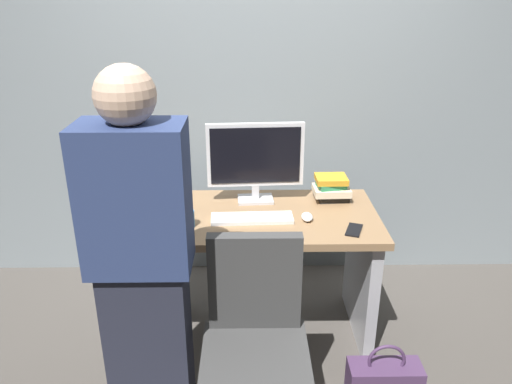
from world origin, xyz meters
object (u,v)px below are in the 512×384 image
desk (256,253)px  cell_phone (354,230)px  person_at_desk (142,268)px  cup_by_monitor (180,198)px  book_stack (332,188)px  monitor (255,158)px  cup_near_keyboard (187,219)px  mouse (307,217)px  office_chair (255,358)px  keyboard (252,218)px

desk → cell_phone: 0.58m
person_at_desk → cell_phone: person_at_desk is taller
cup_by_monitor → book_stack: size_ratio=0.42×
person_at_desk → monitor: size_ratio=3.03×
cup_near_keyboard → cup_by_monitor: 0.28m
cup_by_monitor → cell_phone: cup_by_monitor is taller
mouse → book_stack: book_stack is taller
office_chair → cell_phone: bearing=47.9°
monitor → cup_near_keyboard: monitor is taller
person_at_desk → keyboard: bearing=55.5°
office_chair → cup_near_keyboard: office_chair is taller
office_chair → person_at_desk: bearing=173.8°
cup_near_keyboard → cup_by_monitor: bearing=104.0°
person_at_desk → book_stack: bearing=45.4°
keyboard → cell_phone: (0.51, -0.13, -0.01)m
desk → keyboard: (-0.02, -0.07, 0.25)m
cup_by_monitor → cell_phone: 0.97m
desk → office_chair: size_ratio=1.41×
desk → keyboard: size_ratio=3.07×
mouse → cup_by_monitor: size_ratio=1.12×
mouse → keyboard: bearing=179.7°
monitor → cell_phone: monitor is taller
keyboard → mouse: mouse is taller
office_chair → mouse: size_ratio=9.40×
keyboard → desk: bearing=71.7°
desk → cup_near_keyboard: 0.47m
desk → cup_by_monitor: (-0.42, 0.13, 0.28)m
mouse → book_stack: 0.32m
desk → office_chair: (-0.01, -0.76, -0.08)m
person_at_desk → book_stack: (0.90, 0.91, -0.03)m
person_at_desk → monitor: person_at_desk is taller
cup_near_keyboard → cell_phone: cup_near_keyboard is taller
monitor → keyboard: (-0.02, -0.26, -0.25)m
keyboard → cell_phone: keyboard is taller
person_at_desk → office_chair: bearing=-6.2°
monitor → cup_near_keyboard: 0.53m
monitor → mouse: 0.44m
cup_near_keyboard → person_at_desk: bearing=-101.0°
book_stack → desk: bearing=-155.7°
book_stack → cup_near_keyboard: bearing=-156.5°
keyboard → cell_phone: bearing=-16.7°
keyboard → person_at_desk: bearing=-126.8°
person_at_desk → cup_by_monitor: size_ratio=18.32×
book_stack → person_at_desk: bearing=-134.6°
mouse → cell_phone: 0.26m
office_chair → cup_by_monitor: office_chair is taller
monitor → cup_by_monitor: monitor is taller
office_chair → mouse: 0.82m
cup_near_keyboard → book_stack: (0.79, 0.34, 0.02)m
person_at_desk → mouse: 0.98m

